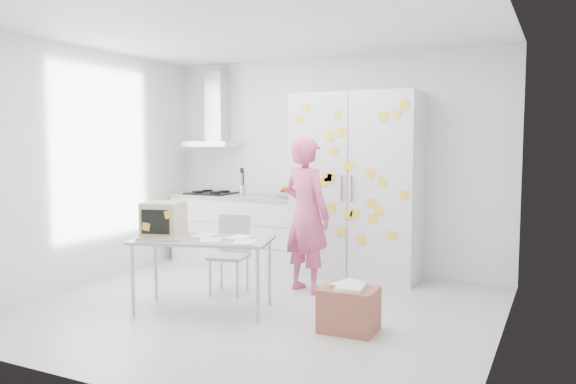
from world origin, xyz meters
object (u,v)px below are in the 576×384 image
at_px(person, 306,215).
at_px(chair, 231,249).
at_px(desk, 177,228).
at_px(cardboard_box, 349,309).

xyz_separation_m(person, chair, (-0.71, -0.40, -0.37)).
height_order(desk, chair, desk).
bearing_deg(chair, cardboard_box, -31.89).
bearing_deg(cardboard_box, person, 130.27).
distance_m(person, chair, 0.89).
xyz_separation_m(person, desk, (-0.86, -1.13, -0.05)).
bearing_deg(desk, person, 35.95).
bearing_deg(chair, person, 19.48).
bearing_deg(person, desk, 72.99).
relative_size(desk, cardboard_box, 3.02).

